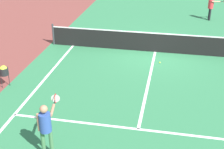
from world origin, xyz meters
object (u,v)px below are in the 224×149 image
player_far (211,5)px  tennis_ball_near_net (160,63)px  net (156,42)px  ball_hopper (4,71)px  player_near (46,124)px

player_far → tennis_ball_near_net: (-2.58, -7.25, -0.88)m
net → player_far: player_far is taller
player_far → ball_hopper: (-8.21, -10.60, -0.24)m
net → player_near: bearing=-106.0°
player_near → ball_hopper: size_ratio=1.78×
player_near → net: bearing=74.0°
player_near → ball_hopper: 4.52m
net → ball_hopper: bearing=-138.9°
tennis_ball_near_net → player_near: bearing=-111.2°
player_far → tennis_ball_near_net: size_ratio=22.55×
player_near → ball_hopper: player_near is taller
net → tennis_ball_near_net: (0.30, -1.29, -0.46)m
player_far → net: bearing=-115.8°
player_near → player_far: (5.18, 13.95, -0.05)m
ball_hopper → tennis_ball_near_net: size_ratio=13.25×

